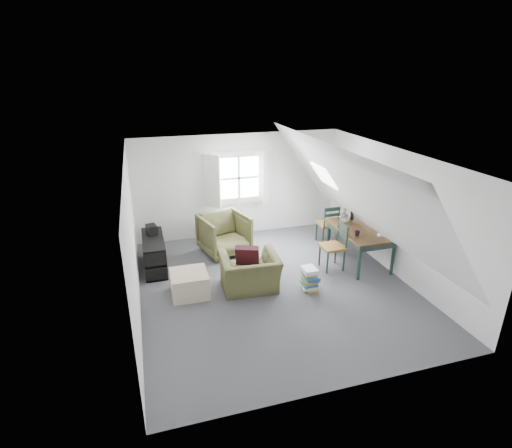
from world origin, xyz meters
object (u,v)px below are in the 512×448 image
object	(u,v)px
dining_chair_far	(328,223)
magazine_stack	(310,279)
dining_chair_near	(334,246)
armchair_near	(250,288)
ottoman	(190,284)
dining_table	(360,233)
media_shelf	(154,255)
armchair_far	(225,252)

from	to	relation	value
dining_chair_far	magazine_stack	bearing A→B (deg)	53.62
dining_chair_near	magazine_stack	distance (m)	1.09
armchair_near	ottoman	size ratio (longest dim) A/B	1.60
armchair_near	dining_table	bearing A→B (deg)	-167.16
armchair_near	dining_chair_near	distance (m)	1.99
dining_table	magazine_stack	bearing A→B (deg)	-156.11
ottoman	dining_chair_near	bearing A→B (deg)	3.68
armchair_near	media_shelf	xyz separation A→B (m)	(-1.67, 1.35, 0.30)
media_shelf	ottoman	bearing A→B (deg)	-64.06
dining_table	dining_chair_far	bearing A→B (deg)	95.83
dining_chair_far	dining_chair_near	xyz separation A→B (m)	(-0.45, -1.20, 0.01)
dining_chair_near	armchair_near	bearing A→B (deg)	-79.72
dining_table	dining_chair_near	world-z (taller)	dining_chair_near
magazine_stack	dining_chair_far	bearing A→B (deg)	55.77
dining_table	media_shelf	world-z (taller)	dining_table
dining_table	dining_chair_near	bearing A→B (deg)	-175.00
armchair_far	ottoman	size ratio (longest dim) A/B	1.49
armchair_far	dining_table	bearing A→B (deg)	-40.80
armchair_near	ottoman	bearing A→B (deg)	-1.84
ottoman	magazine_stack	size ratio (longest dim) A/B	1.51
dining_chair_near	media_shelf	xyz separation A→B (m)	(-3.57, 1.04, -0.21)
armchair_near	media_shelf	bearing A→B (deg)	-35.02
ottoman	dining_table	world-z (taller)	dining_table
ottoman	dining_chair_far	bearing A→B (deg)	21.91
dining_table	dining_chair_far	world-z (taller)	dining_chair_far
armchair_near	magazine_stack	world-z (taller)	magazine_stack
ottoman	dining_table	distance (m)	3.69
ottoman	dining_table	size ratio (longest dim) A/B	0.43
magazine_stack	dining_chair_near	bearing A→B (deg)	38.99
magazine_stack	dining_table	bearing A→B (deg)	27.65
ottoman	dining_chair_far	size ratio (longest dim) A/B	0.69
ottoman	media_shelf	bearing A→B (deg)	114.15
dining_table	dining_chair_near	distance (m)	0.66
dining_chair_far	media_shelf	bearing A→B (deg)	0.09
armchair_far	magazine_stack	size ratio (longest dim) A/B	2.25
ottoman	dining_chair_near	size ratio (longest dim) A/B	0.68
dining_table	dining_chair_near	xyz separation A→B (m)	(-0.63, -0.10, -0.16)
dining_chair_near	media_shelf	world-z (taller)	dining_chair_near
armchair_near	dining_table	xyz separation A→B (m)	(2.53, 0.40, 0.67)
armchair_near	magazine_stack	bearing A→B (deg)	165.37
dining_table	ottoman	bearing A→B (deg)	-179.19
dining_chair_far	media_shelf	world-z (taller)	dining_chair_far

